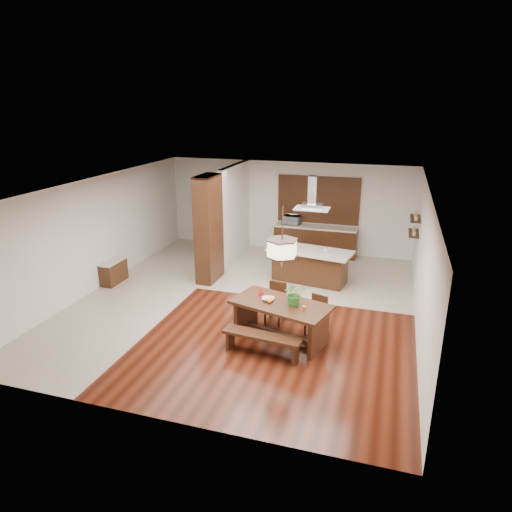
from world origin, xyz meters
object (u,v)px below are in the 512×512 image
(dining_table, at_px, (281,313))
(foliage_plant, at_px, (295,294))
(pendant_lantern, at_px, (282,236))
(dining_bench, at_px, (262,344))
(hallway_console, at_px, (114,272))
(dining_chair_right, at_px, (315,316))
(range_hood, at_px, (313,193))
(island_cup, at_px, (326,250))
(dining_chair_left, at_px, (275,303))
(fruit_bowl, at_px, (268,299))
(microwave, at_px, (292,220))
(kitchen_island, at_px, (310,265))

(dining_table, relative_size, foliage_plant, 4.53)
(pendant_lantern, bearing_deg, dining_bench, -105.90)
(hallway_console, xyz_separation_m, dining_chair_right, (5.75, -1.25, 0.11))
(hallway_console, bearing_deg, range_hood, 18.10)
(foliage_plant, xyz_separation_m, island_cup, (0.11, 3.26, -0.10))
(hallway_console, distance_m, dining_bench, 5.46)
(hallway_console, distance_m, dining_table, 5.38)
(dining_chair_left, bearing_deg, dining_table, -60.63)
(fruit_bowl, distance_m, range_hood, 3.69)
(dining_table, bearing_deg, hallway_console, 161.58)
(dining_table, xyz_separation_m, range_hood, (-0.03, 3.36, 1.86))
(dining_bench, bearing_deg, dining_chair_left, 94.65)
(range_hood, bearing_deg, dining_chair_left, -96.09)
(fruit_bowl, bearing_deg, dining_table, -8.63)
(range_hood, bearing_deg, dining_table, -89.48)
(foliage_plant, relative_size, microwave, 0.93)
(hallway_console, xyz_separation_m, microwave, (4.04, 3.99, 0.78))
(dining_table, height_order, kitchen_island, kitchen_island)
(kitchen_island, xyz_separation_m, range_hood, (0.00, 0.00, 1.99))
(dining_bench, xyz_separation_m, dining_chair_right, (0.84, 1.14, 0.20))
(pendant_lantern, bearing_deg, island_cup, 83.13)
(island_cup, bearing_deg, dining_table, -96.87)
(fruit_bowl, distance_m, microwave, 5.71)
(dining_table, height_order, dining_bench, dining_table)
(dining_chair_right, bearing_deg, foliage_plant, -111.28)
(dining_table, distance_m, kitchen_island, 3.35)
(dining_chair_left, distance_m, kitchen_island, 2.65)
(dining_table, distance_m, microwave, 5.81)
(pendant_lantern, distance_m, microwave, 5.90)
(pendant_lantern, bearing_deg, dining_chair_left, 113.39)
(dining_chair_right, relative_size, pendant_lantern, 0.64)
(range_hood, bearing_deg, microwave, 113.88)
(dining_bench, distance_m, pendant_lantern, 2.15)
(dining_chair_left, height_order, microwave, microwave)
(kitchen_island, bearing_deg, fruit_bowl, -85.09)
(pendant_lantern, xyz_separation_m, microwave, (-1.06, 5.69, -1.15))
(kitchen_island, bearing_deg, pendant_lantern, -80.14)
(hallway_console, bearing_deg, dining_chair_left, -11.54)
(kitchen_island, xyz_separation_m, microwave, (-1.03, 2.34, 0.62))
(foliage_plant, xyz_separation_m, range_hood, (-0.31, 3.36, 1.40))
(dining_table, bearing_deg, pendant_lantern, 0.00)
(foliage_plant, distance_m, microwave, 5.85)
(dining_bench, relative_size, fruit_bowl, 6.30)
(island_cup, xyz_separation_m, microwave, (-1.46, 2.43, 0.13))
(microwave, bearing_deg, foliage_plant, -65.44)
(dining_bench, distance_m, island_cup, 4.07)
(dining_chair_left, distance_m, fruit_bowl, 0.79)
(range_hood, bearing_deg, foliage_plant, -84.72)
(range_hood, bearing_deg, island_cup, -12.51)
(hallway_console, relative_size, island_cup, 7.84)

